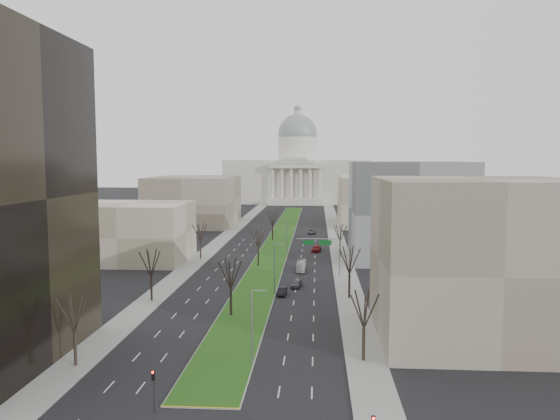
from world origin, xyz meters
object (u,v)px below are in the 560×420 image
at_px(car_red, 316,249).
at_px(car_grey_far, 312,232).
at_px(car_grey_near, 297,284).
at_px(box_van, 301,266).
at_px(car_black, 282,291).

distance_m(car_red, car_grey_far, 34.37).
height_order(car_grey_near, car_grey_far, car_grey_near).
height_order(car_red, box_van, box_van).
bearing_deg(box_van, car_black, -95.79).
xyz_separation_m(car_black, car_red, (6.09, 47.38, 0.09)).
xyz_separation_m(car_black, box_van, (2.80, 22.08, 0.39)).
distance_m(car_grey_near, car_red, 41.35).
bearing_deg(car_black, car_grey_far, 89.38).
distance_m(car_black, box_van, 22.26).
distance_m(car_grey_near, car_black, 6.64).
height_order(car_grey_far, box_van, box_van).
height_order(car_grey_near, box_van, box_van).
relative_size(car_grey_near, car_black, 1.03).
height_order(car_black, car_red, car_red).
bearing_deg(car_grey_near, car_red, 94.46).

